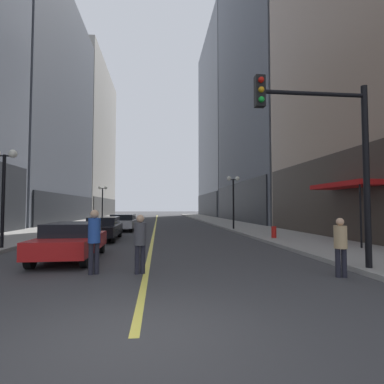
# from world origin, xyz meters

# --- Properties ---
(ground_plane) EXTENTS (200.00, 200.00, 0.00)m
(ground_plane) POSITION_xyz_m (0.00, 35.00, 0.00)
(ground_plane) COLOR #38383A
(sidewalk_left) EXTENTS (4.50, 78.00, 0.15)m
(sidewalk_left) POSITION_xyz_m (-8.25, 35.00, 0.07)
(sidewalk_left) COLOR gray
(sidewalk_left) RESTS_ON ground
(sidewalk_right) EXTENTS (4.50, 78.00, 0.15)m
(sidewalk_right) POSITION_xyz_m (8.25, 35.00, 0.07)
(sidewalk_right) COLOR gray
(sidewalk_right) RESTS_ON ground
(lane_centre_stripe) EXTENTS (0.16, 70.00, 0.01)m
(lane_centre_stripe) POSITION_xyz_m (0.00, 35.00, 0.00)
(lane_centre_stripe) COLOR #E5D64C
(lane_centre_stripe) RESTS_ON ground
(building_left_mid) EXTENTS (14.81, 24.00, 28.31)m
(building_left_mid) POSITION_xyz_m (-17.80, 34.50, 14.11)
(building_left_mid) COLOR #4C515B
(building_left_mid) RESTS_ON ground
(building_left_far) EXTENTS (16.13, 26.00, 30.96)m
(building_left_far) POSITION_xyz_m (-18.46, 60.00, 15.43)
(building_left_far) COLOR #A8A399
(building_left_far) RESTS_ON ground
(building_right_mid) EXTENTS (13.45, 24.00, 50.19)m
(building_right_mid) POSITION_xyz_m (17.13, 34.50, 25.02)
(building_right_mid) COLOR slate
(building_right_mid) RESTS_ON ground
(building_right_far) EXTENTS (10.70, 26.00, 39.72)m
(building_right_far) POSITION_xyz_m (15.74, 60.00, 19.76)
(building_right_far) COLOR #4C515B
(building_right_far) RESTS_ON ground
(storefront_awning_right) EXTENTS (1.60, 4.37, 3.12)m
(storefront_awning_right) POSITION_xyz_m (9.69, 9.75, 2.98)
(storefront_awning_right) COLOR #B21414
(storefront_awning_right) RESTS_ON ground
(car_red) EXTENTS (1.94, 4.49, 1.32)m
(car_red) POSITION_xyz_m (-2.79, 7.00, 0.72)
(car_red) COLOR #B21919
(car_red) RESTS_ON ground
(car_black) EXTENTS (1.81, 4.82, 1.32)m
(car_black) POSITION_xyz_m (-2.83, 13.68, 0.72)
(car_black) COLOR black
(car_black) RESTS_ON ground
(car_silver) EXTENTS (2.08, 4.56, 1.32)m
(car_silver) POSITION_xyz_m (-2.50, 20.53, 0.72)
(car_silver) COLOR #B7B7BC
(car_silver) RESTS_ON ground
(pedestrian_with_orange_bag) EXTENTS (0.41, 0.41, 1.68)m
(pedestrian_with_orange_bag) POSITION_xyz_m (-0.17, 4.32, 0.98)
(pedestrian_with_orange_bag) COLOR black
(pedestrian_with_orange_bag) RESTS_ON ground
(pedestrian_in_tan_trench) EXTENTS (0.40, 0.40, 1.60)m
(pedestrian_in_tan_trench) POSITION_xyz_m (5.26, 3.29, 0.93)
(pedestrian_in_tan_trench) COLOR black
(pedestrian_in_tan_trench) RESTS_ON ground
(pedestrian_in_blue_hoodie) EXTENTS (0.45, 0.45, 1.82)m
(pedestrian_in_blue_hoodie) POSITION_xyz_m (-1.47, 4.39, 1.07)
(pedestrian_in_blue_hoodie) COLOR black
(pedestrian_in_blue_hoodie) RESTS_ON ground
(traffic_light_near_right) EXTENTS (3.43, 0.35, 5.65)m
(traffic_light_near_right) POSITION_xyz_m (5.35, 3.73, 3.74)
(traffic_light_near_right) COLOR black
(traffic_light_near_right) RESTS_ON ground
(street_lamp_left_near) EXTENTS (1.06, 0.36, 4.43)m
(street_lamp_left_near) POSITION_xyz_m (-6.40, 9.54, 3.26)
(street_lamp_left_near) COLOR black
(street_lamp_left_near) RESTS_ON ground
(street_lamp_left_far) EXTENTS (1.06, 0.36, 4.43)m
(street_lamp_left_far) POSITION_xyz_m (-6.40, 33.12, 3.26)
(street_lamp_left_far) COLOR black
(street_lamp_left_far) RESTS_ON ground
(street_lamp_right_mid) EXTENTS (1.06, 0.36, 4.43)m
(street_lamp_right_mid) POSITION_xyz_m (6.40, 19.81, 3.26)
(street_lamp_right_mid) COLOR black
(street_lamp_right_mid) RESTS_ON ground
(fire_hydrant_right) EXTENTS (0.28, 0.28, 0.80)m
(fire_hydrant_right) POSITION_xyz_m (6.90, 12.34, 0.40)
(fire_hydrant_right) COLOR red
(fire_hydrant_right) RESTS_ON ground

